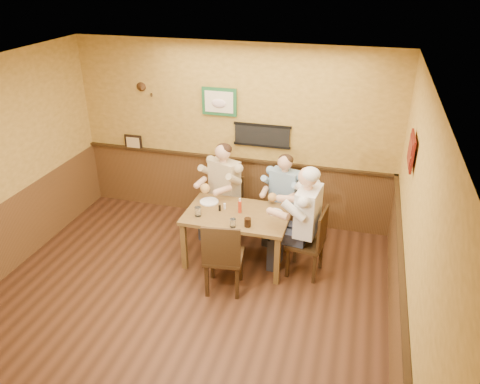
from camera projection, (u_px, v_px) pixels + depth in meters
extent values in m
plane|color=#351D10|center=(176.00, 312.00, 5.66)|extent=(5.00, 5.00, 0.00)
cube|color=silver|center=(158.00, 81.00, 4.41)|extent=(5.00, 5.00, 0.02)
cube|color=gold|center=(233.00, 135.00, 7.19)|extent=(5.00, 0.02, 2.80)
cube|color=gold|center=(412.00, 244.00, 4.44)|extent=(0.02, 5.00, 2.80)
cube|color=brown|center=(233.00, 188.00, 7.58)|extent=(5.00, 0.02, 1.00)
cube|color=brown|center=(396.00, 317.00, 4.85)|extent=(0.02, 5.00, 1.00)
cube|color=black|center=(262.00, 136.00, 7.02)|extent=(0.88, 0.03, 0.34)
cube|color=#205D31|center=(219.00, 102.00, 6.97)|extent=(0.54, 0.03, 0.42)
cube|color=black|center=(133.00, 143.00, 7.69)|extent=(0.30, 0.03, 0.26)
cube|color=maroon|center=(411.00, 151.00, 5.11)|extent=(0.03, 0.48, 0.36)
cube|color=brown|center=(237.00, 215.00, 6.33)|extent=(1.40, 0.90, 0.05)
cube|color=brown|center=(184.00, 246.00, 6.32)|extent=(0.07, 0.07, 0.70)
cube|color=brown|center=(277.00, 261.00, 6.01)|extent=(0.07, 0.07, 0.70)
cube|color=brown|center=(203.00, 219.00, 6.99)|extent=(0.07, 0.07, 0.70)
cube|color=brown|center=(288.00, 231.00, 6.68)|extent=(0.07, 0.07, 0.70)
cylinder|color=white|center=(198.00, 212.00, 6.22)|extent=(0.10, 0.10, 0.13)
cylinder|color=silver|center=(233.00, 223.00, 5.97)|extent=(0.08, 0.08, 0.12)
cylinder|color=black|center=(248.00, 222.00, 5.98)|extent=(0.11, 0.11, 0.12)
cylinder|color=#B42F13|center=(240.00, 206.00, 6.29)|extent=(0.05, 0.05, 0.19)
cylinder|color=white|center=(225.00, 206.00, 6.41)|extent=(0.04, 0.04, 0.08)
cylinder|color=black|center=(220.00, 208.00, 6.36)|extent=(0.03, 0.03, 0.08)
cylinder|color=white|center=(209.00, 202.00, 6.60)|extent=(0.28, 0.28, 0.02)
cylinder|color=silver|center=(275.00, 212.00, 6.33)|extent=(0.27, 0.27, 0.01)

